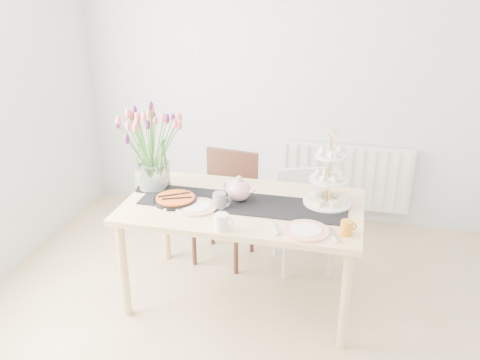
% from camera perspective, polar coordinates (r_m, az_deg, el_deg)
% --- Properties ---
extents(room_shell, '(4.50, 4.50, 4.50)m').
position_cam_1_polar(room_shell, '(2.49, -0.94, 0.96)').
color(room_shell, tan).
rests_on(room_shell, ground).
extents(radiator, '(1.20, 0.08, 0.60)m').
position_cam_1_polar(radiator, '(4.77, 11.58, 0.37)').
color(radiator, white).
rests_on(radiator, room_shell).
extents(dining_table, '(1.60, 0.90, 0.75)m').
position_cam_1_polar(dining_table, '(3.47, 0.31, -3.85)').
color(dining_table, tan).
rests_on(dining_table, ground).
extents(chair_brown, '(0.49, 0.49, 0.88)m').
position_cam_1_polar(chair_brown, '(4.10, -1.45, -2.00)').
color(chair_brown, '#361C13').
rests_on(chair_brown, ground).
extents(chair_white, '(0.50, 0.50, 0.77)m').
position_cam_1_polar(chair_white, '(4.06, 6.90, -3.51)').
color(chair_white, silver).
rests_on(chair_white, ground).
extents(table_runner, '(1.40, 0.35, 0.01)m').
position_cam_1_polar(table_runner, '(3.43, 0.31, -2.64)').
color(table_runner, black).
rests_on(table_runner, dining_table).
extents(tulip_vase, '(0.70, 0.70, 0.60)m').
position_cam_1_polar(tulip_vase, '(3.59, -10.11, 4.75)').
color(tulip_vase, silver).
rests_on(tulip_vase, dining_table).
extents(cake_stand, '(0.32, 0.32, 0.48)m').
position_cam_1_polar(cake_stand, '(3.43, 9.89, -0.62)').
color(cake_stand, gold).
rests_on(cake_stand, dining_table).
extents(teapot, '(0.32, 0.30, 0.17)m').
position_cam_1_polar(teapot, '(3.44, -0.09, -1.14)').
color(teapot, silver).
rests_on(teapot, dining_table).
extents(cream_jug, '(0.09, 0.09, 0.09)m').
position_cam_1_polar(cream_jug, '(3.48, 8.45, -1.82)').
color(cream_jug, white).
rests_on(cream_jug, dining_table).
extents(tart_tin, '(0.30, 0.30, 0.04)m').
position_cam_1_polar(tart_tin, '(3.49, -7.25, -2.18)').
color(tart_tin, black).
rests_on(tart_tin, dining_table).
extents(mug_grey, '(0.10, 0.10, 0.10)m').
position_cam_1_polar(mug_grey, '(3.36, -2.34, -2.30)').
color(mug_grey, slate).
rests_on(mug_grey, dining_table).
extents(mug_white, '(0.10, 0.10, 0.10)m').
position_cam_1_polar(mug_white, '(3.08, -2.10, -4.75)').
color(mug_white, silver).
rests_on(mug_white, dining_table).
extents(mug_orange, '(0.10, 0.10, 0.09)m').
position_cam_1_polar(mug_orange, '(3.10, 11.88, -5.28)').
color(mug_orange, orange).
rests_on(mug_orange, dining_table).
extents(plate_left, '(0.35, 0.35, 0.01)m').
position_cam_1_polar(plate_left, '(3.39, -4.93, -3.02)').
color(plate_left, silver).
rests_on(plate_left, dining_table).
extents(plate_right, '(0.37, 0.37, 0.01)m').
position_cam_1_polar(plate_right, '(3.10, 7.41, -5.68)').
color(plate_right, white).
rests_on(plate_right, dining_table).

